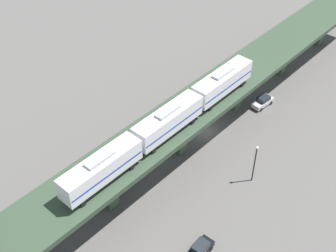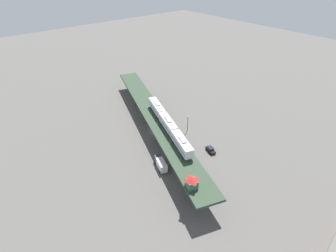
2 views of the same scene
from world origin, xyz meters
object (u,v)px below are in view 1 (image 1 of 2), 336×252
at_px(street_car_silver, 263,101).
at_px(street_car_black, 200,249).
at_px(subway_train, 168,120).
at_px(street_lamp, 255,161).
at_px(delivery_truck, 89,178).

height_order(street_car_silver, street_car_black, same).
bearing_deg(street_car_black, subway_train, -52.22).
bearing_deg(subway_train, street_lamp, -167.33).
relative_size(street_car_black, street_lamp, 0.68).
relative_size(subway_train, street_lamp, 5.19).
height_order(street_car_black, street_lamp, street_lamp).
height_order(street_car_black, delivery_truck, delivery_truck).
bearing_deg(street_car_silver, subway_train, 65.80).
xyz_separation_m(delivery_truck, street_lamp, (-21.95, -10.38, 2.35)).
distance_m(street_car_silver, street_car_black, 33.67).
height_order(subway_train, delivery_truck, subway_train).
xyz_separation_m(street_car_silver, delivery_truck, (18.98, 28.83, 0.82)).
xyz_separation_m(subway_train, delivery_truck, (9.42, 7.56, -8.18)).
bearing_deg(street_car_black, street_lamp, -100.88).
height_order(street_car_silver, delivery_truck, delivery_truck).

